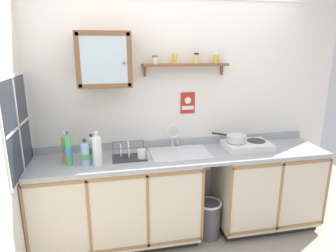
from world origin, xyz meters
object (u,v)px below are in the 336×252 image
at_px(bottle_water_clear_1, 92,149).
at_px(trash_bin, 209,218).
at_px(bottle_juice_amber_0, 66,147).
at_px(bottle_opaque_white_3, 97,150).
at_px(mug, 143,154).
at_px(warning_sign, 188,103).
at_px(wall_cabinet, 104,59).
at_px(sink, 179,156).
at_px(saucepan, 236,138).
at_px(dish_rack, 128,155).
at_px(hot_plate_stove, 247,145).
at_px(bottle_water_blue_2, 85,154).
at_px(bottle_soda_green_4, 68,150).

height_order(bottle_water_clear_1, trash_bin, bottle_water_clear_1).
relative_size(bottle_juice_amber_0, bottle_opaque_white_3, 0.92).
bearing_deg(mug, warning_sign, 31.38).
bearing_deg(wall_cabinet, trash_bin, -12.73).
height_order(sink, saucepan, sink).
bearing_deg(bottle_opaque_white_3, dish_rack, 15.73).
bearing_deg(saucepan, bottle_juice_amber_0, -179.92).
bearing_deg(warning_sign, hot_plate_stove, -22.44).
xyz_separation_m(bottle_juice_amber_0, wall_cabinet, (0.39, 0.08, 0.79)).
relative_size(saucepan, bottle_water_clear_1, 1.21).
bearing_deg(sink, wall_cabinet, 171.28).
distance_m(bottle_water_blue_2, trash_bin, 1.45).
bearing_deg(hot_plate_stove, dish_rack, -178.34).
bearing_deg(bottle_water_blue_2, saucepan, 5.63).
distance_m(hot_plate_stove, bottle_opaque_white_3, 1.53).
relative_size(bottle_juice_amber_0, wall_cabinet, 0.57).
distance_m(bottle_soda_green_4, trash_bin, 1.59).
relative_size(bottle_juice_amber_0, dish_rack, 0.88).
bearing_deg(bottle_water_blue_2, hot_plate_stove, 4.31).
bearing_deg(bottle_soda_green_4, saucepan, 3.83).
xyz_separation_m(hot_plate_stove, wall_cabinet, (-1.42, 0.11, 0.89)).
height_order(saucepan, bottle_soda_green_4, bottle_soda_green_4).
height_order(saucepan, warning_sign, warning_sign).
xyz_separation_m(hot_plate_stove, bottle_water_clear_1, (-1.58, -0.03, 0.08)).
bearing_deg(bottle_soda_green_4, bottle_water_clear_1, 16.24).
bearing_deg(bottle_opaque_white_3, saucepan, 5.76).
bearing_deg(hot_plate_stove, mug, -175.96).
bearing_deg(bottle_soda_green_4, wall_cabinet, 28.33).
distance_m(bottle_water_clear_1, trash_bin, 1.41).
bearing_deg(saucepan, warning_sign, 155.23).
xyz_separation_m(bottle_water_clear_1, wall_cabinet, (0.16, 0.13, 0.80)).
xyz_separation_m(bottle_opaque_white_3, trash_bin, (1.09, 0.00, -0.84)).
height_order(bottle_water_blue_2, wall_cabinet, wall_cabinet).
bearing_deg(bottle_water_clear_1, bottle_soda_green_4, -163.76).
bearing_deg(wall_cabinet, saucepan, -3.56).
bearing_deg(bottle_water_blue_2, sink, 7.86).
distance_m(saucepan, mug, 1.00).
xyz_separation_m(bottle_opaque_white_3, warning_sign, (0.94, 0.36, 0.32)).
xyz_separation_m(saucepan, trash_bin, (-0.32, -0.14, -0.82)).
xyz_separation_m(bottle_juice_amber_0, dish_rack, (0.57, -0.06, -0.10)).
xyz_separation_m(bottle_soda_green_4, wall_cabinet, (0.36, 0.19, 0.78)).
bearing_deg(wall_cabinet, bottle_water_clear_1, -139.41).
distance_m(hot_plate_stove, warning_sign, 0.76).
distance_m(bottle_water_blue_2, dish_rack, 0.41).
bearing_deg(mug, bottle_opaque_white_3, -174.88).
height_order(bottle_juice_amber_0, bottle_soda_green_4, bottle_soda_green_4).
distance_m(bottle_water_clear_1, bottle_opaque_white_3, 0.10).
bearing_deg(warning_sign, bottle_water_clear_1, -164.88).
relative_size(hot_plate_stove, trash_bin, 1.20).
height_order(sink, warning_sign, warning_sign).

